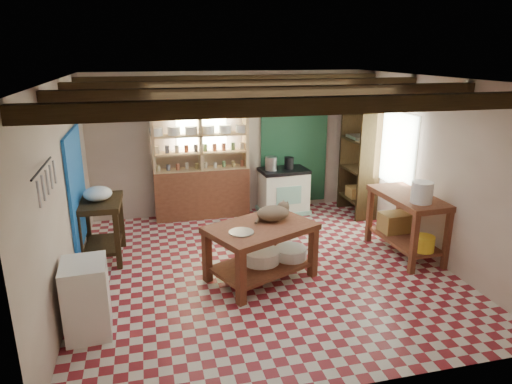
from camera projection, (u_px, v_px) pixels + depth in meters
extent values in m
cube|color=maroon|center=(263.00, 269.00, 6.44)|extent=(5.00, 5.00, 0.02)
cube|color=#4A4A50|center=(264.00, 79.00, 5.67)|extent=(5.00, 5.00, 0.02)
cube|color=beige|center=(229.00, 144.00, 8.37)|extent=(5.00, 0.04, 2.60)
cube|color=beige|center=(341.00, 259.00, 3.74)|extent=(5.00, 0.04, 2.60)
cube|color=beige|center=(63.00, 193.00, 5.48)|extent=(0.04, 5.00, 2.60)
cube|color=beige|center=(430.00, 168.00, 6.63)|extent=(0.04, 5.00, 2.60)
cube|color=#352512|center=(264.00, 89.00, 5.71)|extent=(5.00, 3.80, 0.15)
cube|color=blue|center=(77.00, 188.00, 6.38)|extent=(0.04, 1.40, 1.60)
cube|color=#1C462C|center=(294.00, 144.00, 8.65)|extent=(1.30, 0.04, 2.30)
cube|color=#B5C7B0|center=(201.00, 123.00, 8.12)|extent=(0.90, 0.02, 0.80)
cube|color=#B5C7B0|center=(393.00, 148.00, 7.52)|extent=(0.02, 1.30, 1.20)
cube|color=black|center=(44.00, 180.00, 4.24)|extent=(0.06, 0.90, 0.28)
cube|color=black|center=(303.00, 96.00, 7.98)|extent=(0.86, 0.12, 0.36)
cube|color=tan|center=(201.00, 158.00, 8.13)|extent=(1.70, 0.34, 2.20)
cube|color=#352512|center=(359.00, 161.00, 8.33)|extent=(0.40, 0.86, 2.00)
cube|color=brown|center=(261.00, 252.00, 6.04)|extent=(1.59, 1.36, 0.76)
cube|color=beige|center=(283.00, 191.00, 8.53)|extent=(0.90, 0.63, 0.85)
cube|color=#352512|center=(102.00, 230.00, 6.61)|extent=(0.64, 0.91, 0.90)
cube|color=white|center=(87.00, 298.00, 4.85)|extent=(0.49, 0.57, 0.83)
cube|color=brown|center=(406.00, 225.00, 6.76)|extent=(0.70, 1.32, 0.93)
ellipsoid|color=#80654A|center=(273.00, 213.00, 6.09)|extent=(0.55, 0.52, 0.20)
cylinder|color=#A2A3AA|center=(241.00, 232.00, 5.68)|extent=(0.42, 0.42, 0.02)
cylinder|color=white|center=(261.00, 256.00, 6.14)|extent=(0.65, 0.65, 0.17)
cylinder|color=white|center=(291.00, 253.00, 6.26)|extent=(0.58, 0.58, 0.15)
cylinder|color=#A2A3AA|center=(271.00, 164.00, 8.29)|extent=(0.22, 0.22, 0.25)
cylinder|color=black|center=(289.00, 163.00, 8.40)|extent=(0.18, 0.18, 0.22)
ellipsoid|color=white|center=(98.00, 194.00, 6.45)|extent=(0.41, 0.41, 0.20)
cylinder|color=white|center=(422.00, 192.00, 6.25)|extent=(0.30, 0.30, 0.29)
cube|color=olive|center=(394.00, 222.00, 7.06)|extent=(0.43, 0.35, 0.29)
cylinder|color=yellow|center=(424.00, 243.00, 6.38)|extent=(0.30, 0.30, 0.22)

